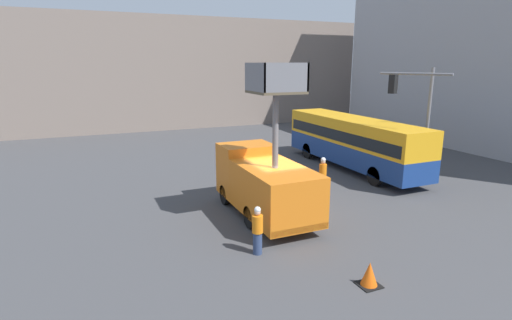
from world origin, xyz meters
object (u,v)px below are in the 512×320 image
(road_worker_near_truck, at_px, (258,231))
(traffic_light_pole, at_px, (417,107))
(road_worker_directing, at_px, (323,176))
(utility_truck, at_px, (264,181))
(city_bus, at_px, (353,139))
(traffic_cone_near_truck, at_px, (369,275))

(road_worker_near_truck, bearing_deg, traffic_light_pole, 99.44)
(road_worker_directing, bearing_deg, road_worker_near_truck, 10.16)
(utility_truck, bearing_deg, city_bus, 31.26)
(road_worker_near_truck, bearing_deg, city_bus, 117.94)
(road_worker_near_truck, relative_size, road_worker_directing, 0.91)
(city_bus, bearing_deg, traffic_cone_near_truck, 136.28)
(road_worker_directing, bearing_deg, city_bus, -170.96)
(traffic_light_pole, bearing_deg, road_worker_near_truck, -159.16)
(city_bus, bearing_deg, road_worker_directing, 119.46)
(road_worker_near_truck, xyz_separation_m, road_worker_directing, (5.69, 4.75, 0.10))
(city_bus, relative_size, road_worker_near_truck, 6.55)
(traffic_cone_near_truck, bearing_deg, traffic_light_pole, 40.22)
(traffic_cone_near_truck, bearing_deg, road_worker_near_truck, 124.80)
(utility_truck, xyz_separation_m, city_bus, (8.43, 5.12, 0.30))
(traffic_light_pole, height_order, road_worker_near_truck, traffic_light_pole)
(traffic_light_pole, relative_size, road_worker_directing, 3.29)
(city_bus, distance_m, road_worker_directing, 5.80)
(utility_truck, distance_m, traffic_cone_near_truck, 6.57)
(traffic_cone_near_truck, bearing_deg, road_worker_directing, 66.54)
(road_worker_near_truck, distance_m, road_worker_directing, 7.41)
(utility_truck, height_order, traffic_light_pole, utility_truck)
(utility_truck, xyz_separation_m, road_worker_directing, (3.96, 1.53, -0.61))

